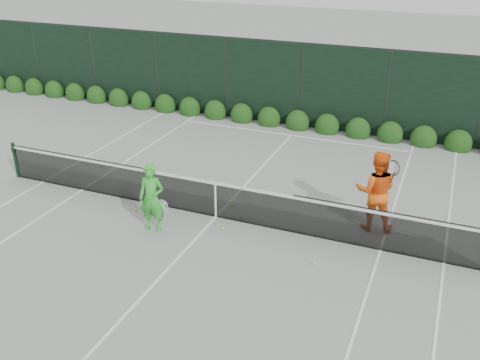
% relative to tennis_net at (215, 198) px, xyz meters
% --- Properties ---
extents(ground, '(80.00, 80.00, 0.00)m').
position_rel_tennis_net_xyz_m(ground, '(0.02, 0.00, -0.53)').
color(ground, gray).
rests_on(ground, ground).
extents(tennis_net, '(12.90, 0.10, 1.07)m').
position_rel_tennis_net_xyz_m(tennis_net, '(0.00, 0.00, 0.00)').
color(tennis_net, black).
rests_on(tennis_net, ground).
extents(player_woman, '(0.68, 0.49, 1.71)m').
position_rel_tennis_net_xyz_m(player_woman, '(-1.11, -1.14, 0.32)').
color(player_woman, green).
rests_on(player_woman, ground).
extents(player_man, '(1.09, 0.91, 2.00)m').
position_rel_tennis_net_xyz_m(player_man, '(3.78, 0.94, 0.47)').
color(player_man, orange).
rests_on(player_man, ground).
extents(court_lines, '(11.03, 23.83, 0.01)m').
position_rel_tennis_net_xyz_m(court_lines, '(0.02, 0.00, -0.53)').
color(court_lines, white).
rests_on(court_lines, ground).
extents(windscreen_fence, '(32.00, 21.07, 3.06)m').
position_rel_tennis_net_xyz_m(windscreen_fence, '(0.02, -2.71, 0.98)').
color(windscreen_fence, black).
rests_on(windscreen_fence, ground).
extents(hedge_row, '(31.66, 0.65, 0.94)m').
position_rel_tennis_net_xyz_m(hedge_row, '(0.02, 7.15, -0.30)').
color(hedge_row, '#183D10').
rests_on(hedge_row, ground).
extents(tennis_balls, '(5.00, 1.88, 0.07)m').
position_rel_tennis_net_xyz_m(tennis_balls, '(0.42, -0.26, -0.50)').
color(tennis_balls, '#BDEC34').
rests_on(tennis_balls, ground).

